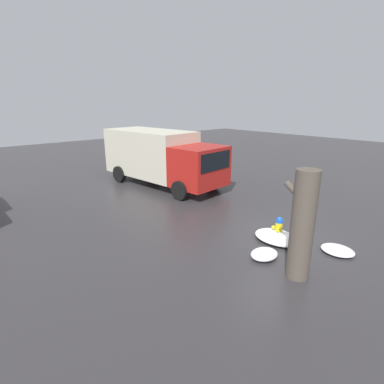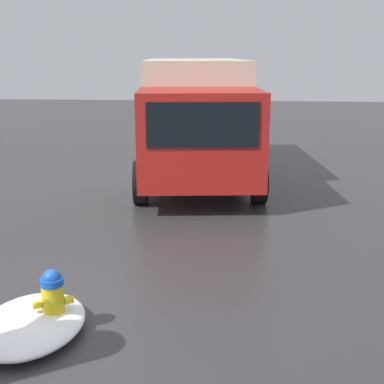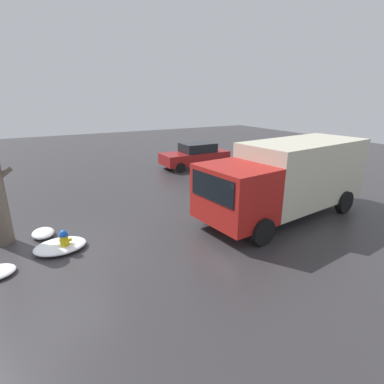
% 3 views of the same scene
% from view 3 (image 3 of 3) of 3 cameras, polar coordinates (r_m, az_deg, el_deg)
% --- Properties ---
extents(ground_plane, '(60.00, 60.00, 0.00)m').
position_cam_3_polar(ground_plane, '(10.06, -22.88, -10.50)').
color(ground_plane, '#333033').
extents(fire_hydrant, '(0.36, 0.44, 0.74)m').
position_cam_3_polar(fire_hydrant, '(9.89, -23.13, -8.56)').
color(fire_hydrant, yellow).
rests_on(fire_hydrant, ground_plane).
extents(delivery_truck, '(7.42, 3.32, 2.88)m').
position_cam_3_polar(delivery_truck, '(12.11, 17.81, 2.86)').
color(delivery_truck, red).
rests_on(delivery_truck, ground_plane).
extents(parked_car, '(4.48, 2.02, 1.56)m').
position_cam_3_polar(parked_car, '(19.92, 0.67, 7.06)').
color(parked_car, maroon).
rests_on(parked_car, ground_plane).
extents(snow_pile_by_hydrant, '(0.70, 0.88, 0.25)m').
position_cam_3_polar(snow_pile_by_hydrant, '(11.34, -26.50, -7.03)').
color(snow_pile_by_hydrant, white).
rests_on(snow_pile_by_hydrant, ground_plane).
extents(snow_pile_by_tree, '(1.53, 1.17, 0.25)m').
position_cam_3_polar(snow_pile_by_tree, '(10.20, -23.80, -9.41)').
color(snow_pile_by_tree, white).
rests_on(snow_pile_by_tree, ground_plane).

